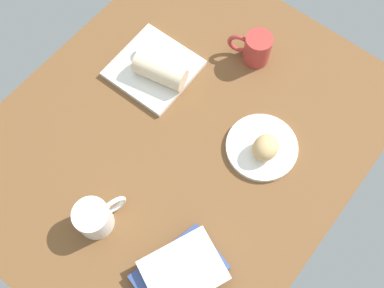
{
  "coord_description": "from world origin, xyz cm",
  "views": [
    {
      "loc": [
        35.92,
        33.23,
        114.06
      ],
      "look_at": [
        0.71,
        5.02,
        7.0
      ],
      "focal_mm": 42.01,
      "sensor_mm": 36.0,
      "label": 1
    }
  ],
  "objects_px": {
    "coffee_mug": "(256,48)",
    "sauce_cup": "(145,52)",
    "round_plate": "(262,147)",
    "book_stack": "(181,272)",
    "square_plate": "(154,68)",
    "second_mug": "(95,217)",
    "breakfast_wrap": "(160,71)",
    "scone_pastry": "(266,148)"
  },
  "relations": [
    {
      "from": "coffee_mug",
      "to": "sauce_cup",
      "type": "bearing_deg",
      "value": -51.2
    },
    {
      "from": "round_plate",
      "to": "book_stack",
      "type": "height_order",
      "value": "book_stack"
    },
    {
      "from": "round_plate",
      "to": "square_plate",
      "type": "relative_size",
      "value": 0.88
    },
    {
      "from": "square_plate",
      "to": "second_mug",
      "type": "distance_m",
      "value": 0.46
    },
    {
      "from": "breakfast_wrap",
      "to": "book_stack",
      "type": "xyz_separation_m",
      "value": [
        0.37,
        0.38,
        -0.03
      ]
    },
    {
      "from": "sauce_cup",
      "to": "coffee_mug",
      "type": "relative_size",
      "value": 0.39
    },
    {
      "from": "sauce_cup",
      "to": "breakfast_wrap",
      "type": "distance_m",
      "value": 0.09
    },
    {
      "from": "sauce_cup",
      "to": "second_mug",
      "type": "distance_m",
      "value": 0.49
    },
    {
      "from": "sauce_cup",
      "to": "second_mug",
      "type": "height_order",
      "value": "second_mug"
    },
    {
      "from": "square_plate",
      "to": "book_stack",
      "type": "xyz_separation_m",
      "value": [
        0.39,
        0.42,
        0.01
      ]
    },
    {
      "from": "round_plate",
      "to": "second_mug",
      "type": "bearing_deg",
      "value": -25.99
    },
    {
      "from": "breakfast_wrap",
      "to": "coffee_mug",
      "type": "distance_m",
      "value": 0.28
    },
    {
      "from": "round_plate",
      "to": "breakfast_wrap",
      "type": "xyz_separation_m",
      "value": [
        0.01,
        -0.34,
        0.04
      ]
    },
    {
      "from": "sauce_cup",
      "to": "book_stack",
      "type": "relative_size",
      "value": 0.21
    },
    {
      "from": "scone_pastry",
      "to": "book_stack",
      "type": "height_order",
      "value": "scone_pastry"
    },
    {
      "from": "round_plate",
      "to": "scone_pastry",
      "type": "xyz_separation_m",
      "value": [
        0.01,
        0.01,
        0.04
      ]
    },
    {
      "from": "second_mug",
      "to": "breakfast_wrap",
      "type": "bearing_deg",
      "value": -160.91
    },
    {
      "from": "scone_pastry",
      "to": "book_stack",
      "type": "distance_m",
      "value": 0.37
    },
    {
      "from": "round_plate",
      "to": "scone_pastry",
      "type": "bearing_deg",
      "value": 50.96
    },
    {
      "from": "square_plate",
      "to": "coffee_mug",
      "type": "distance_m",
      "value": 0.29
    },
    {
      "from": "book_stack",
      "to": "breakfast_wrap",
      "type": "bearing_deg",
      "value": -134.58
    },
    {
      "from": "scone_pastry",
      "to": "breakfast_wrap",
      "type": "bearing_deg",
      "value": -90.62
    },
    {
      "from": "square_plate",
      "to": "breakfast_wrap",
      "type": "height_order",
      "value": "breakfast_wrap"
    },
    {
      "from": "scone_pastry",
      "to": "second_mug",
      "type": "relative_size",
      "value": 0.58
    },
    {
      "from": "scone_pastry",
      "to": "round_plate",
      "type": "bearing_deg",
      "value": -129.04
    },
    {
      "from": "scone_pastry",
      "to": "breakfast_wrap",
      "type": "relative_size",
      "value": 0.52
    },
    {
      "from": "second_mug",
      "to": "coffee_mug",
      "type": "bearing_deg",
      "value": 178.16
    },
    {
      "from": "square_plate",
      "to": "second_mug",
      "type": "bearing_deg",
      "value": 22.92
    },
    {
      "from": "round_plate",
      "to": "coffee_mug",
      "type": "height_order",
      "value": "coffee_mug"
    },
    {
      "from": "breakfast_wrap",
      "to": "book_stack",
      "type": "height_order",
      "value": "breakfast_wrap"
    },
    {
      "from": "scone_pastry",
      "to": "sauce_cup",
      "type": "xyz_separation_m",
      "value": [
        -0.03,
        -0.44,
        -0.02
      ]
    },
    {
      "from": "book_stack",
      "to": "second_mug",
      "type": "distance_m",
      "value": 0.24
    },
    {
      "from": "coffee_mug",
      "to": "square_plate",
      "type": "bearing_deg",
      "value": -43.04
    },
    {
      "from": "round_plate",
      "to": "second_mug",
      "type": "height_order",
      "value": "second_mug"
    },
    {
      "from": "scone_pastry",
      "to": "sauce_cup",
      "type": "height_order",
      "value": "scone_pastry"
    },
    {
      "from": "round_plate",
      "to": "sauce_cup",
      "type": "relative_size",
      "value": 4.0
    },
    {
      "from": "breakfast_wrap",
      "to": "second_mug",
      "type": "relative_size",
      "value": 1.11
    },
    {
      "from": "coffee_mug",
      "to": "second_mug",
      "type": "xyz_separation_m",
      "value": [
        0.63,
        -0.02,
        -0.0
      ]
    },
    {
      "from": "breakfast_wrap",
      "to": "coffee_mug",
      "type": "relative_size",
      "value": 1.19
    },
    {
      "from": "sauce_cup",
      "to": "book_stack",
      "type": "height_order",
      "value": "book_stack"
    },
    {
      "from": "scone_pastry",
      "to": "breakfast_wrap",
      "type": "xyz_separation_m",
      "value": [
        -0.0,
        -0.36,
        0.0
      ]
    },
    {
      "from": "sauce_cup",
      "to": "round_plate",
      "type": "bearing_deg",
      "value": 87.04
    }
  ]
}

